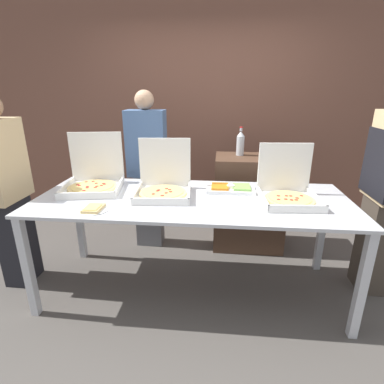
% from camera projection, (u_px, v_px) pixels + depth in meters
% --- Properties ---
extents(ground_plane, '(16.00, 16.00, 0.00)m').
position_uv_depth(ground_plane, '(192.00, 288.00, 2.68)').
color(ground_plane, '#514C47').
extents(brick_wall_behind, '(10.00, 0.06, 2.80)m').
position_uv_depth(brick_wall_behind, '(205.00, 113.00, 3.82)').
color(brick_wall_behind, brown).
rests_on(brick_wall_behind, ground_plane).
extents(buffet_table, '(2.50, 0.97, 0.86)m').
position_uv_depth(buffet_table, '(192.00, 208.00, 2.42)').
color(buffet_table, silver).
rests_on(buffet_table, ground_plane).
extents(pizza_box_near_left, '(0.45, 0.47, 0.42)m').
position_uv_depth(pizza_box_near_left, '(288.00, 191.00, 2.32)').
color(pizza_box_near_left, white).
rests_on(pizza_box_near_left, buffet_table).
extents(pizza_box_near_right, '(0.47, 0.49, 0.44)m').
position_uv_depth(pizza_box_near_right, '(164.00, 185.00, 2.46)').
color(pizza_box_near_right, white).
rests_on(pizza_box_near_right, buffet_table).
extents(pizza_box_far_left, '(0.54, 0.55, 0.46)m').
position_uv_depth(pizza_box_far_left, '(94.00, 179.00, 2.60)').
color(pizza_box_far_left, white).
rests_on(pizza_box_far_left, buffet_table).
extents(paper_plate_front_right, '(0.21, 0.21, 0.03)m').
position_uv_depth(paper_plate_front_right, '(93.00, 209.00, 2.15)').
color(paper_plate_front_right, white).
rests_on(paper_plate_front_right, buffet_table).
extents(veggie_tray, '(0.41, 0.22, 0.05)m').
position_uv_depth(veggie_tray, '(231.00, 189.00, 2.55)').
color(veggie_tray, white).
rests_on(veggie_tray, buffet_table).
extents(sideboard_podium, '(0.75, 0.50, 1.02)m').
position_uv_depth(sideboard_podium, '(249.00, 202.00, 3.29)').
color(sideboard_podium, '#4C3323').
rests_on(sideboard_podium, ground_plane).
extents(soda_bottle, '(0.08, 0.08, 0.30)m').
position_uv_depth(soda_bottle, '(240.00, 143.00, 3.15)').
color(soda_bottle, '#B7BCC1').
rests_on(soda_bottle, sideboard_podium).
extents(soda_can_silver, '(0.07, 0.07, 0.12)m').
position_uv_depth(soda_can_silver, '(269.00, 152.00, 3.07)').
color(soda_can_silver, silver).
rests_on(soda_can_silver, sideboard_podium).
extents(person_guest_cap, '(0.40, 0.22, 1.68)m').
position_uv_depth(person_guest_cap, '(148.00, 169.00, 3.20)').
color(person_guest_cap, slate).
rests_on(person_guest_cap, ground_plane).
extents(person_guest_plaid, '(0.22, 0.40, 1.66)m').
position_uv_depth(person_guest_plaid, '(7.00, 192.00, 2.53)').
color(person_guest_plaid, black).
rests_on(person_guest_plaid, ground_plane).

